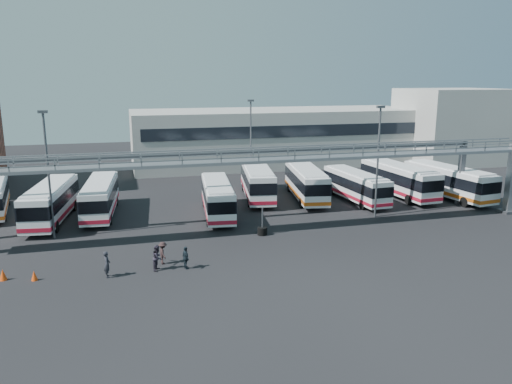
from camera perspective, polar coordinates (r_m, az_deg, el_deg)
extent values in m
plane|color=black|center=(37.00, 2.03, -7.03)|extent=(140.00, 140.00, 0.00)
cube|color=gray|center=(52.87, 27.15, 1.35)|extent=(0.70, 0.70, 6.60)
cube|color=#4C4F54|center=(53.53, 26.80, -1.98)|extent=(1.40, 1.40, 0.25)
cube|color=gray|center=(40.11, -0.01, 3.58)|extent=(50.00, 1.80, 0.22)
cube|color=gray|center=(39.15, 0.31, 4.75)|extent=(50.00, 0.10, 0.10)
cube|color=gray|center=(40.78, -0.33, 5.08)|extent=(50.00, 0.10, 0.10)
cube|color=#4C4F54|center=(43.91, -1.38, 4.65)|extent=(45.00, 0.50, 0.35)
cube|color=#9E9E99|center=(75.12, 2.26, 6.35)|extent=(42.00, 14.00, 8.00)
cube|color=#B2B2AD|center=(81.48, 21.47, 7.05)|extent=(14.00, 12.00, 11.00)
cylinder|color=#4C4F54|center=(42.28, -22.59, 1.54)|extent=(0.18, 0.18, 10.00)
cube|color=#4C4F54|center=(41.66, -23.20, 8.43)|extent=(0.70, 0.35, 0.22)
cylinder|color=#4C4F54|center=(46.62, 13.73, 3.16)|extent=(0.18, 0.18, 10.00)
cube|color=#4C4F54|center=(46.06, 14.07, 9.42)|extent=(0.70, 0.35, 0.22)
cylinder|color=#4C4F54|center=(57.54, -0.60, 5.33)|extent=(0.18, 0.18, 10.00)
cube|color=#4C4F54|center=(57.09, -0.61, 10.41)|extent=(0.70, 0.35, 0.22)
cylinder|color=black|center=(50.13, -26.82, -2.53)|extent=(0.41, 0.95, 0.92)
cylinder|color=black|center=(56.44, -26.50, -0.89)|extent=(0.41, 0.95, 0.92)
cube|color=white|center=(48.07, -22.39, -1.01)|extent=(3.91, 11.36, 2.78)
cube|color=black|center=(48.00, -22.42, -0.63)|extent=(3.98, 11.42, 1.11)
cube|color=#A41428|center=(48.30, -22.29, -2.15)|extent=(3.97, 11.41, 0.35)
cube|color=white|center=(47.76, -22.54, 0.70)|extent=(3.52, 10.22, 0.16)
cylinder|color=black|center=(45.40, -24.72, -3.76)|extent=(0.43, 1.04, 1.01)
cylinder|color=black|center=(44.78, -21.92, -3.73)|extent=(0.43, 1.04, 1.01)
cylinder|color=black|center=(52.02, -22.54, -1.54)|extent=(0.43, 1.04, 1.01)
cylinder|color=black|center=(51.48, -20.08, -1.48)|extent=(0.43, 1.04, 1.01)
cube|color=white|center=(48.76, -17.38, -0.50)|extent=(3.25, 10.92, 2.69)
cube|color=black|center=(48.69, -17.40, -0.14)|extent=(3.31, 10.98, 1.08)
cube|color=#A41428|center=(48.98, -17.30, -1.59)|extent=(3.30, 10.97, 0.34)
cube|color=white|center=(48.46, -17.49, 1.13)|extent=(2.92, 9.83, 0.16)
cylinder|color=black|center=(45.92, -19.09, -3.12)|extent=(0.37, 1.00, 0.98)
cylinder|color=black|center=(45.64, -16.35, -3.02)|extent=(0.37, 1.00, 0.98)
cylinder|color=black|center=(52.52, -18.08, -1.07)|extent=(0.37, 1.00, 0.98)
cylinder|color=black|center=(52.28, -15.68, -0.97)|extent=(0.37, 1.00, 0.98)
cube|color=white|center=(46.54, -4.43, -0.61)|extent=(3.58, 10.76, 2.64)
cube|color=black|center=(46.47, -4.44, -0.23)|extent=(3.64, 10.83, 1.06)
cube|color=#A41428|center=(46.77, -4.41, -1.72)|extent=(3.63, 10.82, 0.34)
cube|color=white|center=(46.24, -4.46, 1.07)|extent=(3.22, 9.68, 0.15)
cylinder|color=black|center=(43.54, -5.48, -3.32)|extent=(0.39, 0.99, 0.96)
cylinder|color=black|center=(43.71, -2.65, -3.21)|extent=(0.39, 0.99, 0.96)
cylinder|color=black|center=(50.06, -5.93, -1.17)|extent=(0.39, 0.99, 0.96)
cylinder|color=black|center=(50.20, -3.47, -1.08)|extent=(0.39, 0.99, 0.96)
cube|color=white|center=(53.06, 0.14, 1.28)|extent=(4.41, 11.70, 2.86)
cube|color=black|center=(53.00, 0.14, 1.64)|extent=(4.48, 11.77, 1.14)
cube|color=#A41428|center=(53.28, 0.14, 0.22)|extent=(4.47, 11.76, 0.36)
cube|color=white|center=(52.78, 0.14, 2.89)|extent=(3.97, 10.53, 0.17)
cylinder|color=black|center=(49.71, -0.78, -1.15)|extent=(0.48, 1.08, 1.04)
cylinder|color=black|center=(49.97, 1.92, -1.08)|extent=(0.48, 1.08, 1.04)
cylinder|color=black|center=(56.81, -1.43, 0.64)|extent=(0.48, 1.08, 1.04)
cylinder|color=black|center=(57.03, 0.93, 0.69)|extent=(0.48, 1.08, 1.04)
cube|color=white|center=(52.94, 5.73, 1.15)|extent=(4.27, 11.49, 2.81)
cube|color=black|center=(52.87, 5.74, 1.50)|extent=(4.34, 11.56, 1.12)
cube|color=#C15512|center=(53.15, 5.71, 0.10)|extent=(4.33, 11.54, 0.36)
cube|color=white|center=(52.66, 5.77, 2.73)|extent=(3.84, 10.34, 0.16)
cylinder|color=black|center=(49.58, 5.24, -1.25)|extent=(0.46, 1.06, 1.02)
cylinder|color=black|center=(50.09, 7.83, -1.18)|extent=(0.46, 1.06, 1.02)
cylinder|color=black|center=(56.45, 3.81, 0.53)|extent=(0.46, 1.06, 1.02)
cylinder|color=black|center=(56.89, 6.10, 0.58)|extent=(0.46, 1.06, 1.02)
cube|color=white|center=(52.87, 11.32, 0.76)|extent=(2.94, 10.32, 2.55)
cube|color=black|center=(52.81, 11.34, 1.08)|extent=(3.01, 10.38, 1.02)
cube|color=#A41428|center=(53.07, 11.28, -0.20)|extent=(3.00, 10.37, 0.32)
cube|color=white|center=(52.61, 11.39, 2.19)|extent=(2.65, 9.28, 0.15)
cylinder|color=black|center=(49.90, 12.08, -1.45)|extent=(0.33, 0.94, 0.93)
cylinder|color=black|center=(50.98, 14.09, -1.26)|extent=(0.33, 0.94, 0.93)
cylinder|color=black|center=(55.43, 8.66, 0.12)|extent=(0.33, 0.94, 0.93)
cylinder|color=black|center=(56.40, 10.54, 0.27)|extent=(0.33, 0.94, 0.93)
cube|color=white|center=(56.21, 15.99, 1.43)|extent=(3.32, 11.55, 2.85)
cube|color=black|center=(56.14, 16.01, 1.77)|extent=(3.39, 11.61, 1.14)
cube|color=#A41428|center=(56.41, 15.92, 0.43)|extent=(3.38, 11.60, 0.36)
cube|color=white|center=(55.94, 16.08, 2.95)|extent=(2.99, 10.39, 0.17)
cylinder|color=black|center=(52.93, 17.08, -0.86)|extent=(0.38, 1.05, 1.04)
cylinder|color=black|center=(54.32, 19.10, -0.66)|extent=(0.38, 1.05, 1.04)
cylinder|color=black|center=(58.82, 12.95, 0.74)|extent=(0.38, 1.05, 1.04)
cylinder|color=black|center=(60.08, 14.86, 0.88)|extent=(0.38, 1.05, 1.04)
cube|color=white|center=(56.93, 21.10, 1.18)|extent=(4.09, 11.52, 2.82)
cube|color=black|center=(56.87, 21.13, 1.51)|extent=(4.16, 11.59, 1.13)
cube|color=#C15512|center=(57.13, 21.02, 0.20)|extent=(4.15, 11.58, 0.36)
cube|color=white|center=(56.67, 21.23, 2.66)|extent=(3.68, 10.37, 0.16)
cylinder|color=black|center=(53.93, 22.74, -1.06)|extent=(0.45, 1.06, 1.03)
cylinder|color=black|center=(55.59, 24.42, -0.82)|extent=(0.45, 1.06, 1.03)
cylinder|color=black|center=(59.02, 17.77, 0.48)|extent=(0.45, 1.06, 1.03)
cylinder|color=black|center=(60.54, 19.44, 0.66)|extent=(0.45, 1.06, 1.03)
imported|color=#212229|center=(33.91, -16.67, -7.92)|extent=(0.45, 0.66, 1.75)
imported|color=#241F2B|center=(34.30, -11.19, -7.37)|extent=(0.94, 1.03, 1.74)
imported|color=black|center=(35.32, -10.58, -6.87)|extent=(0.71, 1.09, 1.59)
imported|color=black|center=(34.21, -8.03, -7.46)|extent=(0.60, 0.98, 1.57)
cone|color=#DE420C|center=(36.05, -26.95, -8.42)|extent=(0.62, 0.62, 0.74)
cone|color=#DE420C|center=(35.18, -24.01, -8.72)|extent=(0.47, 0.47, 0.65)
cylinder|color=black|center=(41.16, 0.73, -4.76)|extent=(0.82, 0.82, 0.20)
cylinder|color=black|center=(41.09, 0.73, -4.47)|extent=(0.82, 0.82, 0.20)
cylinder|color=black|center=(41.03, 0.73, -4.18)|extent=(0.82, 0.82, 0.20)
cylinder|color=#4C4F54|center=(40.85, 0.73, -3.35)|extent=(0.12, 0.12, 2.34)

